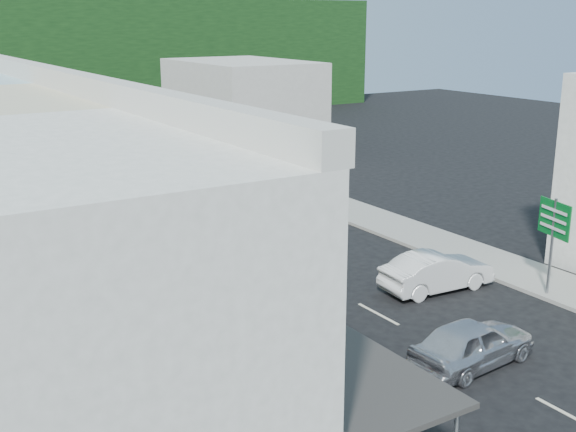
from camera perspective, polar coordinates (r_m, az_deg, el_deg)
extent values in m
plane|color=black|center=(25.96, 7.14, -7.70)|extent=(120.00, 120.00, 0.00)
cube|color=gray|center=(31.07, -15.88, -4.08)|extent=(3.00, 52.00, 0.15)
cube|color=gray|center=(37.75, 6.42, -0.12)|extent=(3.00, 52.00, 0.15)
cube|color=beige|center=(14.51, -18.19, -10.49)|extent=(7.00, 9.00, 8.00)
cube|color=maroon|center=(16.22, -3.54, -10.57)|extent=(1.30, 7.65, 0.08)
cube|color=#A20F24|center=(23.52, -13.56, -2.57)|extent=(1.30, 6.80, 0.08)
cube|color=#195926|center=(30.02, -17.93, 1.01)|extent=(1.30, 5.10, 0.08)
cube|color=maroon|center=(36.22, -20.56, 3.16)|extent=(1.30, 5.95, 0.08)
cube|color=#B7B2A8|center=(55.43, -3.63, 8.55)|extent=(8.00, 12.00, 7.00)
imported|color=yellow|center=(31.17, -8.35, -0.73)|extent=(4.01, 11.83, 3.10)
imported|color=silver|center=(22.60, 14.35, -9.79)|extent=(4.53, 2.15, 1.40)
imported|color=silver|center=(28.27, 11.66, -4.41)|extent=(4.52, 2.11, 1.40)
imported|color=maroon|center=(23.44, -2.10, -8.33)|extent=(4.76, 2.33, 1.40)
imported|color=black|center=(37.51, -0.51, 0.87)|extent=(4.53, 1.92, 1.40)
imported|color=black|center=(41.14, -5.35, 2.12)|extent=(4.45, 1.94, 1.40)
imported|color=black|center=(40.01, -12.29, 1.44)|extent=(4.54, 2.18, 1.40)
imported|color=black|center=(25.11, -11.83, -6.27)|extent=(0.48, 0.65, 1.70)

